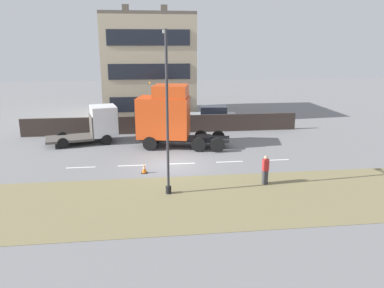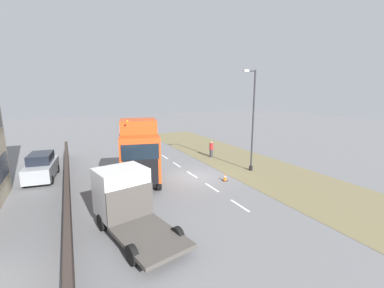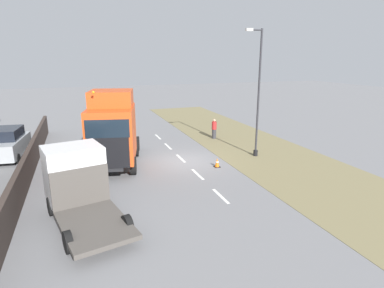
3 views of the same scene
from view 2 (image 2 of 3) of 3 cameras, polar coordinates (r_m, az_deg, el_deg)
The scene contains 10 objects.
ground_plane at distance 20.19m, azimuth 0.87°, elevation -7.36°, with size 120.00×120.00×0.00m, color slate.
grass_verge at distance 23.38m, azimuth 14.18°, elevation -5.06°, with size 7.00×44.00×0.01m.
lane_markings at distance 20.79m, azimuth 0.00°, elevation -6.80°, with size 0.16×14.60×0.00m.
boundary_wall at distance 18.01m, azimuth -25.94°, elevation -8.34°, with size 0.25×24.00×1.53m.
lorry_cab at distance 18.16m, azimuth -11.60°, elevation -2.05°, with size 3.91×7.09×4.81m.
flatbed_truck at distance 13.04m, azimuth -14.60°, elevation -11.45°, with size 3.45×5.77×2.88m.
parked_car at distance 22.53m, azimuth -30.45°, elevation -4.39°, with size 2.25×4.56×2.00m.
lamp_post at distance 21.57m, azimuth 13.21°, elevation 4.16°, with size 1.27×0.29×8.24m.
pedestrian at distance 26.13m, azimuth 4.31°, elevation -1.22°, with size 0.39×0.39×1.64m.
traffic_cone_lead at distance 19.45m, azimuth 7.34°, elevation -7.32°, with size 0.36×0.36×0.58m.
Camera 2 is at (8.61, 17.07, 6.49)m, focal length 24.00 mm.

